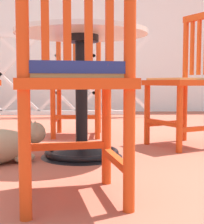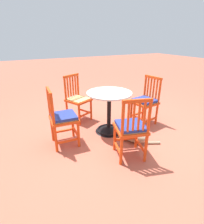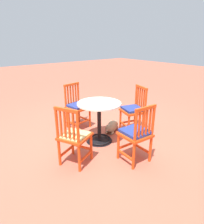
% 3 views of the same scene
% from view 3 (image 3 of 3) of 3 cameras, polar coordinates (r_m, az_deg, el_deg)
% --- Properties ---
extents(ground_plane, '(24.00, 24.00, 0.00)m').
position_cam_3_polar(ground_plane, '(3.84, -1.89, -6.86)').
color(ground_plane, '#AD5642').
extents(cafe_table, '(0.76, 0.76, 0.73)m').
position_cam_3_polar(cafe_table, '(3.54, -0.80, -4.21)').
color(cafe_table, black).
rests_on(cafe_table, ground_plane).
extents(orange_chair_tucked_in, '(0.42, 0.42, 0.91)m').
position_cam_3_polar(orange_chair_tucked_in, '(2.95, 9.81, -6.30)').
color(orange_chair_tucked_in, '#D64214').
rests_on(orange_chair_tucked_in, ground_plane).
extents(orange_chair_by_planter, '(0.49, 0.49, 0.91)m').
position_cam_3_polar(orange_chair_by_planter, '(3.90, 9.09, 0.51)').
color(orange_chair_by_planter, '#D64214').
rests_on(orange_chair_by_planter, ground_plane).
extents(orange_chair_at_corner, '(0.46, 0.46, 0.91)m').
position_cam_3_polar(orange_chair_at_corner, '(4.09, -7.18, 1.52)').
color(orange_chair_at_corner, '#D64214').
rests_on(orange_chair_at_corner, ground_plane).
extents(orange_chair_facing_out, '(0.53, 0.53, 0.91)m').
position_cam_3_polar(orange_chair_facing_out, '(2.88, -8.14, -7.17)').
color(orange_chair_facing_out, '#D64214').
rests_on(orange_chair_facing_out, ground_plane).
extents(tabby_cat, '(0.56, 0.55, 0.23)m').
position_cam_3_polar(tabby_cat, '(3.99, 2.82, -4.26)').
color(tabby_cat, '#9E896B').
rests_on(tabby_cat, ground_plane).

